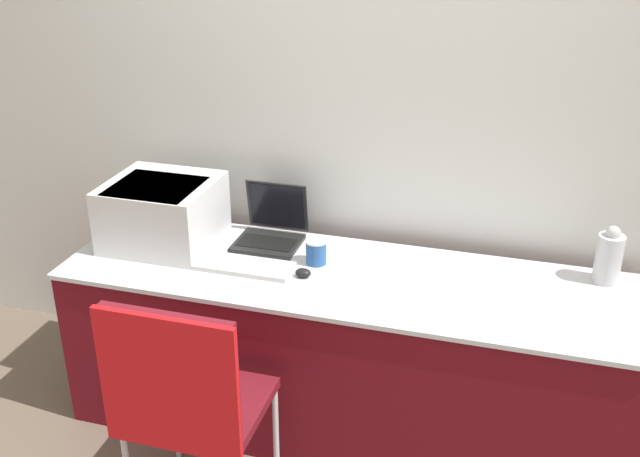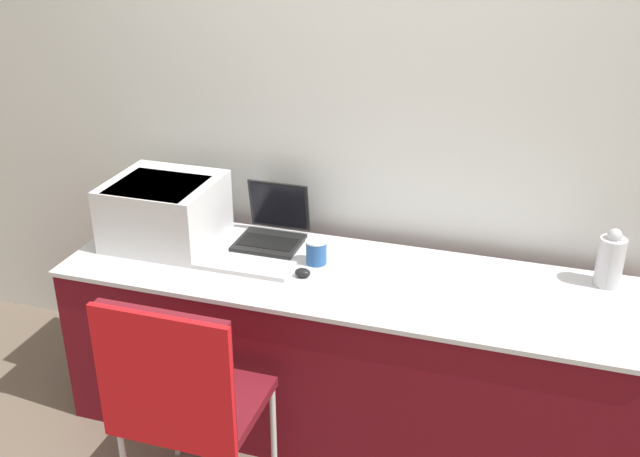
% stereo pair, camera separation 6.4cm
% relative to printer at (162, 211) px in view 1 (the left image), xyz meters
% --- Properties ---
extents(wall_back, '(8.00, 0.05, 2.60)m').
position_rel_printer_xyz_m(wall_back, '(0.86, 0.38, 0.39)').
color(wall_back, silver).
rests_on(wall_back, ground_plane).
extents(table, '(2.37, 0.69, 0.75)m').
position_rel_printer_xyz_m(table, '(0.86, -0.07, -0.53)').
color(table, maroon).
rests_on(table, ground_plane).
extents(printer, '(0.46, 0.44, 0.29)m').
position_rel_printer_xyz_m(printer, '(0.00, 0.00, 0.00)').
color(printer, silver).
rests_on(printer, table).
extents(laptop_left, '(0.29, 0.28, 0.25)m').
position_rel_printer_xyz_m(laptop_left, '(0.45, 0.15, -0.10)').
color(laptop_left, black).
rests_on(laptop_left, table).
extents(external_keyboard, '(0.44, 0.16, 0.02)m').
position_rel_printer_xyz_m(external_keyboard, '(0.42, -0.13, -0.14)').
color(external_keyboard, silver).
rests_on(external_keyboard, table).
extents(coffee_cup, '(0.09, 0.09, 0.11)m').
position_rel_printer_xyz_m(coffee_cup, '(0.71, -0.01, -0.10)').
color(coffee_cup, '#285699').
rests_on(coffee_cup, table).
extents(mouse, '(0.07, 0.05, 0.04)m').
position_rel_printer_xyz_m(mouse, '(0.69, -0.14, -0.14)').
color(mouse, black).
rests_on(mouse, table).
extents(metal_pitcher, '(0.11, 0.11, 0.25)m').
position_rel_printer_xyz_m(metal_pitcher, '(1.88, 0.17, -0.04)').
color(metal_pitcher, silver).
rests_on(metal_pitcher, table).
extents(chair, '(0.50, 0.44, 0.97)m').
position_rel_printer_xyz_m(chair, '(0.46, -0.81, -0.30)').
color(chair, maroon).
rests_on(chair, ground_plane).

